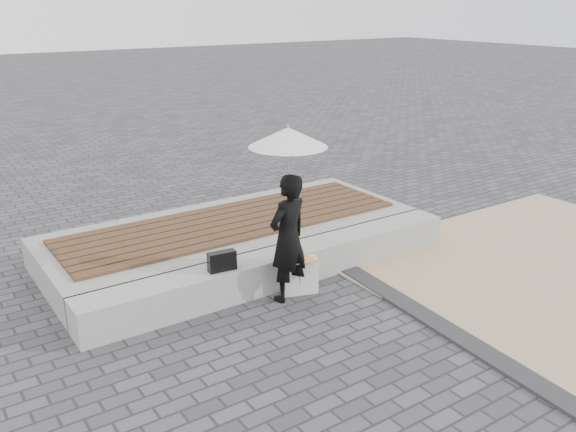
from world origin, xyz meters
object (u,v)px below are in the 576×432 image
(seating_ledge, at_px, (282,267))
(canvas_tote, at_px, (300,276))
(parasol, at_px, (288,137))
(handbag, at_px, (222,261))
(woman, at_px, (288,238))

(seating_ledge, height_order, canvas_tote, canvas_tote)
(seating_ledge, xyz_separation_m, canvas_tote, (0.01, -0.36, 0.02))
(parasol, height_order, handbag, parasol)
(woman, height_order, handbag, woman)
(handbag, height_order, canvas_tote, handbag)
(woman, distance_m, parasol, 1.14)
(parasol, bearing_deg, woman, 104.04)
(woman, bearing_deg, handbag, -38.76)
(handbag, bearing_deg, seating_ledge, 12.17)
(parasol, relative_size, canvas_tote, 2.50)
(handbag, xyz_separation_m, canvas_tote, (0.86, -0.27, -0.30))
(woman, distance_m, canvas_tote, 0.56)
(seating_ledge, bearing_deg, canvas_tote, -88.38)
(seating_ledge, xyz_separation_m, parasol, (-0.18, -0.40, 1.68))
(canvas_tote, bearing_deg, parasol, -149.36)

